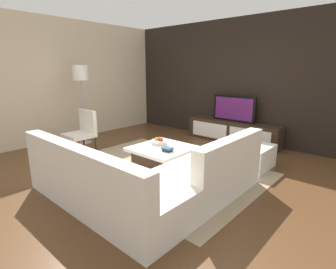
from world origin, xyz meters
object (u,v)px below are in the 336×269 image
at_px(media_console, 232,132).
at_px(sectional_couch, 146,180).
at_px(book_stack, 167,149).
at_px(accent_chair_near, 83,129).
at_px(television, 234,109).
at_px(ottoman, 249,156).
at_px(fruit_bowl, 159,141).
at_px(floor_lamp, 81,78).
at_px(coffee_table, 163,157).

distance_m(media_console, sectional_couch, 3.32).
bearing_deg(book_stack, media_console, 92.79).
relative_size(accent_chair_near, book_stack, 5.39).
bearing_deg(accent_chair_near, sectional_couch, -12.53).
distance_m(television, book_stack, 2.45).
bearing_deg(accent_chair_near, ottoman, 27.70).
bearing_deg(fruit_bowl, ottoman, 37.29).
relative_size(sectional_couch, floor_lamp, 1.36).
xyz_separation_m(sectional_couch, book_stack, (-0.39, 0.87, 0.13)).
bearing_deg(television, book_stack, -87.21).
xyz_separation_m(media_console, floor_lamp, (-2.51, -2.33, 1.24)).
relative_size(sectional_couch, ottoman, 3.41).
bearing_deg(ottoman, sectional_couch, -103.11).
bearing_deg(television, floor_lamp, -137.12).
height_order(coffee_table, book_stack, book_stack).
height_order(television, coffee_table, television).
height_order(media_console, television, television).
xyz_separation_m(television, accent_chair_near, (-1.90, -2.72, -0.31)).
height_order(media_console, sectional_couch, sectional_couch).
xyz_separation_m(sectional_couch, accent_chair_near, (-2.41, 0.56, 0.20)).
relative_size(ottoman, book_stack, 4.33).
bearing_deg(fruit_bowl, media_console, 82.79).
distance_m(media_console, accent_chair_near, 3.33).
distance_m(media_console, book_stack, 2.42).
xyz_separation_m(sectional_couch, ottoman, (0.48, 2.04, -0.09)).
bearing_deg(television, coffee_table, -92.49).
xyz_separation_m(coffee_table, accent_chair_near, (-1.80, -0.43, 0.29)).
relative_size(media_console, ottoman, 3.15).
distance_m(coffee_table, ottoman, 1.52).
distance_m(media_console, ottoman, 1.58).
relative_size(sectional_couch, book_stack, 14.79).
relative_size(accent_chair_near, fruit_bowl, 3.11).
relative_size(television, ottoman, 1.46).
relative_size(television, sectional_couch, 0.43).
bearing_deg(book_stack, accent_chair_near, -171.28).
xyz_separation_m(sectional_couch, coffee_table, (-0.61, 0.98, -0.09)).
distance_m(television, sectional_couch, 3.36).
relative_size(accent_chair_near, ottoman, 1.24).
distance_m(television, coffee_table, 2.37).
height_order(coffee_table, floor_lamp, floor_lamp).
bearing_deg(media_console, book_stack, -87.21).
distance_m(television, fruit_bowl, 2.25).
xyz_separation_m(media_console, sectional_couch, (0.51, -3.28, 0.04)).
height_order(media_console, coffee_table, media_console).
xyz_separation_m(media_console, accent_chair_near, (-1.90, -2.72, 0.24)).
height_order(ottoman, fruit_bowl, fruit_bowl).
height_order(television, ottoman, television).
bearing_deg(coffee_table, book_stack, -28.03).
relative_size(media_console, sectional_couch, 0.92).
distance_m(television, floor_lamp, 3.49).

